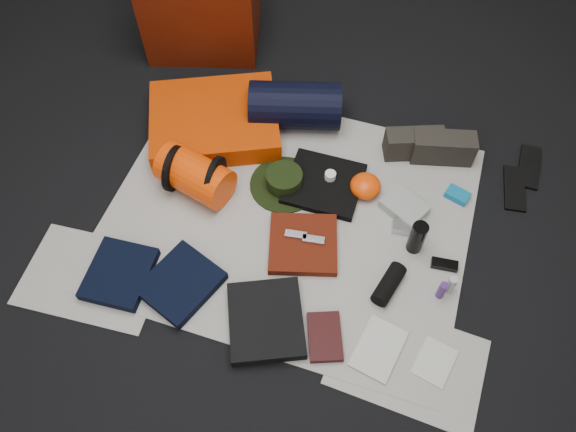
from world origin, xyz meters
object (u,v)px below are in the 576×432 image
(red_cabinet, at_px, (202,1))
(navy_duffel, at_px, (295,106))
(water_bottle, at_px, (417,237))
(compact_camera, at_px, (403,227))
(sleeping_pad, at_px, (214,121))
(paperback_book, at_px, (325,337))
(stuff_sack, at_px, (195,175))

(red_cabinet, bearing_deg, navy_duffel, -50.23)
(water_bottle, xyz_separation_m, compact_camera, (-0.06, 0.08, -0.07))
(red_cabinet, relative_size, sleeping_pad, 0.94)
(sleeping_pad, bearing_deg, paperback_book, -47.10)
(red_cabinet, xyz_separation_m, water_bottle, (1.38, -0.99, -0.15))
(red_cabinet, xyz_separation_m, navy_duffel, (0.67, -0.45, -0.12))
(red_cabinet, relative_size, paperback_book, 2.88)
(navy_duffel, distance_m, water_bottle, 0.89)
(red_cabinet, height_order, navy_duffel, red_cabinet)
(sleeping_pad, height_order, compact_camera, sleeping_pad)
(sleeping_pad, distance_m, navy_duffel, 0.41)
(red_cabinet, bearing_deg, sleeping_pad, -80.11)
(red_cabinet, bearing_deg, paperback_book, -69.24)
(sleeping_pad, xyz_separation_m, water_bottle, (1.08, -0.37, 0.03))
(red_cabinet, relative_size, stuff_sack, 1.75)
(water_bottle, height_order, paperback_book, water_bottle)
(stuff_sack, relative_size, navy_duffel, 0.75)
(sleeping_pad, height_order, water_bottle, water_bottle)
(compact_camera, distance_m, paperback_book, 0.62)
(sleeping_pad, bearing_deg, compact_camera, -16.18)
(stuff_sack, distance_m, navy_duffel, 0.61)
(water_bottle, relative_size, paperback_book, 0.85)
(sleeping_pad, bearing_deg, stuff_sack, -80.79)
(sleeping_pad, xyz_separation_m, paperback_book, (0.83, -0.89, -0.04))
(navy_duffel, distance_m, compact_camera, 0.80)
(navy_duffel, height_order, water_bottle, navy_duffel)
(compact_camera, bearing_deg, navy_duffel, 136.18)
(red_cabinet, distance_m, sleeping_pad, 0.71)
(sleeping_pad, relative_size, stuff_sack, 1.86)
(red_cabinet, xyz_separation_m, paperback_book, (1.13, -1.51, -0.22))
(navy_duffel, bearing_deg, red_cabinet, 129.96)
(stuff_sack, xyz_separation_m, navy_duffel, (0.31, 0.53, 0.02))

